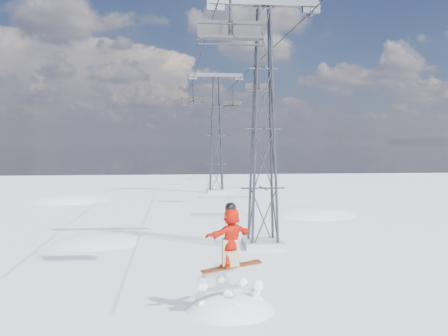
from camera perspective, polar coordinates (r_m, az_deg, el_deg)
The scene contains 8 objects.
ground at distance 15.84m, azimuth 6.88°, elevation -15.01°, with size 120.00×120.00×0.00m, color white.
lift_tower_near at distance 23.08m, azimuth 4.51°, elevation 4.42°, with size 5.20×1.80×11.43m.
lift_tower_far at distance 47.88m, azimuth -0.90°, elevation 3.69°, with size 5.20×1.80×11.43m.
haul_cables at distance 34.95m, azimuth 1.06°, elevation 12.81°, with size 4.46×51.00×0.06m.
lift_chair_near at distance 17.54m, azimuth 0.69°, elevation 15.37°, with size 2.22×0.64×2.75m.
lift_chair_mid at distance 37.43m, azimuth 3.98°, elevation 9.14°, with size 1.97×0.57×2.44m.
lift_chair_far at distance 48.70m, azimuth -3.59°, elevation 7.67°, with size 2.00×0.58×2.48m.
lift_chair_extra at distance 53.30m, azimuth 0.99°, elevation 7.30°, with size 1.98×0.57×2.45m.
Camera 1 is at (-3.36, -14.69, 4.89)m, focal length 40.00 mm.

